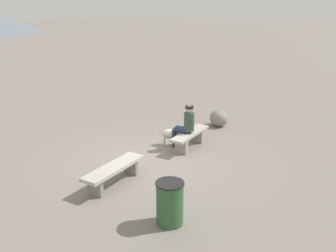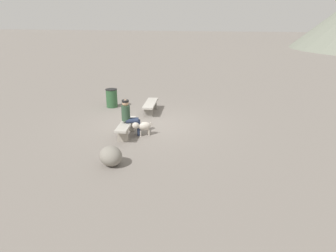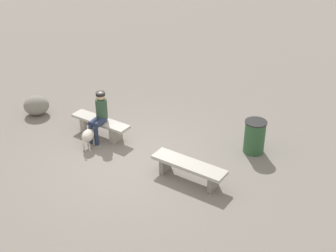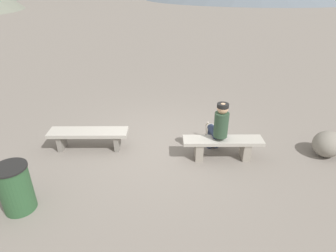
{
  "view_description": "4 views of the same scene",
  "coord_description": "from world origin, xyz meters",
  "px_view_note": "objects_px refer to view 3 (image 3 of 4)",
  "views": [
    {
      "loc": [
        -6.42,
        -6.3,
        3.89
      ],
      "look_at": [
        1.38,
        0.48,
        0.5
      ],
      "focal_mm": 38.79,
      "sensor_mm": 36.0,
      "label": 1
    },
    {
      "loc": [
        10.82,
        3.8,
        3.84
      ],
      "look_at": [
        1.23,
        1.16,
        0.42
      ],
      "focal_mm": 33.05,
      "sensor_mm": 36.0,
      "label": 2
    },
    {
      "loc": [
        -7.14,
        6.17,
        6.26
      ],
      "look_at": [
        -0.1,
        -1.23,
        0.51
      ],
      "focal_mm": 49.93,
      "sensor_mm": 36.0,
      "label": 3
    },
    {
      "loc": [
        1.15,
        -5.55,
        3.43
      ],
      "look_at": [
        0.29,
        -0.41,
        0.73
      ],
      "focal_mm": 30.06,
      "sensor_mm": 36.0,
      "label": 4
    }
  ],
  "objects_px": {
    "trash_bin": "(255,137)",
    "boulder": "(36,105)",
    "bench_left": "(189,167)",
    "dog": "(89,133)",
    "bench_right": "(101,125)",
    "seated_person": "(99,113)"
  },
  "relations": [
    {
      "from": "seated_person",
      "to": "bench_left",
      "type": "bearing_deg",
      "value": 166.15
    },
    {
      "from": "bench_left",
      "to": "bench_right",
      "type": "bearing_deg",
      "value": -7.96
    },
    {
      "from": "trash_bin",
      "to": "boulder",
      "type": "xyz_separation_m",
      "value": [
        5.61,
        2.61,
        -0.15
      ]
    },
    {
      "from": "dog",
      "to": "bench_left",
      "type": "bearing_deg",
      "value": -108.87
    },
    {
      "from": "bench_left",
      "to": "dog",
      "type": "bearing_deg",
      "value": 2.52
    },
    {
      "from": "bench_left",
      "to": "trash_bin",
      "type": "xyz_separation_m",
      "value": [
        -0.37,
        -2.01,
        0.08
      ]
    },
    {
      "from": "dog",
      "to": "bench_right",
      "type": "bearing_deg",
      "value": -12.04
    },
    {
      "from": "bench_left",
      "to": "trash_bin",
      "type": "height_order",
      "value": "trash_bin"
    },
    {
      "from": "bench_right",
      "to": "boulder",
      "type": "relative_size",
      "value": 2.43
    },
    {
      "from": "seated_person",
      "to": "trash_bin",
      "type": "distance_m",
      "value": 3.93
    },
    {
      "from": "trash_bin",
      "to": "seated_person",
      "type": "bearing_deg",
      "value": 34.09
    },
    {
      "from": "bench_left",
      "to": "trash_bin",
      "type": "distance_m",
      "value": 2.05
    },
    {
      "from": "bench_left",
      "to": "seated_person",
      "type": "xyz_separation_m",
      "value": [
        2.87,
        0.18,
        0.4
      ]
    },
    {
      "from": "seated_person",
      "to": "trash_bin",
      "type": "xyz_separation_m",
      "value": [
        -3.24,
        -2.2,
        -0.32
      ]
    },
    {
      "from": "bench_right",
      "to": "boulder",
      "type": "height_order",
      "value": "boulder"
    },
    {
      "from": "trash_bin",
      "to": "boulder",
      "type": "height_order",
      "value": "trash_bin"
    },
    {
      "from": "dog",
      "to": "trash_bin",
      "type": "bearing_deg",
      "value": -81.6
    },
    {
      "from": "bench_left",
      "to": "bench_right",
      "type": "height_order",
      "value": "bench_right"
    },
    {
      "from": "bench_right",
      "to": "seated_person",
      "type": "relative_size",
      "value": 1.34
    },
    {
      "from": "boulder",
      "to": "bench_right",
      "type": "bearing_deg",
      "value": -167.59
    },
    {
      "from": "bench_left",
      "to": "seated_person",
      "type": "distance_m",
      "value": 2.9
    },
    {
      "from": "trash_bin",
      "to": "bench_left",
      "type": "bearing_deg",
      "value": 79.49
    }
  ]
}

